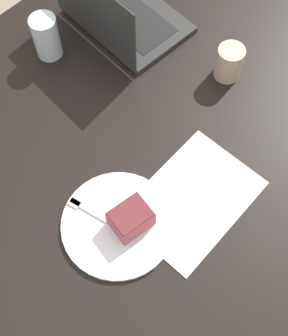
% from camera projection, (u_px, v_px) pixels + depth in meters
% --- Properties ---
extents(ground_plane, '(12.00, 12.00, 0.00)m').
position_uv_depth(ground_plane, '(159.00, 224.00, 1.84)').
color(ground_plane, gray).
extents(dining_table, '(1.26, 1.26, 0.71)m').
position_uv_depth(dining_table, '(165.00, 152.00, 1.31)').
color(dining_table, black).
rests_on(dining_table, ground_plane).
extents(paper_document, '(0.33, 0.24, 0.00)m').
position_uv_depth(paper_document, '(193.00, 199.00, 1.11)').
color(paper_document, white).
rests_on(paper_document, dining_table).
extents(plate, '(0.26, 0.26, 0.01)m').
position_uv_depth(plate, '(118.00, 224.00, 1.08)').
color(plate, silver).
rests_on(plate, dining_table).
extents(cake_slice, '(0.10, 0.09, 0.06)m').
position_uv_depth(cake_slice, '(131.00, 218.00, 1.05)').
color(cake_slice, '#B74C51').
rests_on(cake_slice, plate).
extents(fork, '(0.04, 0.17, 0.00)m').
position_uv_depth(fork, '(94.00, 213.00, 1.08)').
color(fork, silver).
rests_on(fork, plate).
extents(coffee_glass, '(0.07, 0.07, 0.10)m').
position_uv_depth(coffee_glass, '(229.00, 63.00, 1.24)').
color(coffee_glass, '#C6AD89').
rests_on(coffee_glass, dining_table).
extents(water_glass, '(0.07, 0.07, 0.13)m').
position_uv_depth(water_glass, '(47.00, 36.00, 1.26)').
color(water_glass, silver).
rests_on(water_glass, dining_table).
extents(laptop, '(0.29, 0.36, 0.23)m').
position_uv_depth(laptop, '(120.00, 17.00, 1.32)').
color(laptop, '#2D2D2D').
rests_on(laptop, dining_table).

